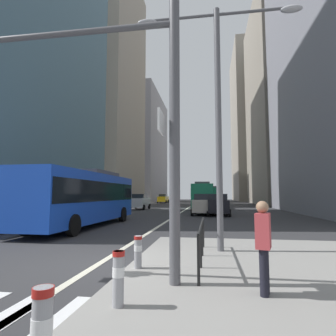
% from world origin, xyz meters
% --- Properties ---
extents(ground_plane, '(160.00, 160.00, 0.00)m').
position_xyz_m(ground_plane, '(0.00, 20.00, 0.00)').
color(ground_plane, '#303033').
extents(median_island, '(9.00, 10.00, 0.15)m').
position_xyz_m(median_island, '(5.50, -1.00, 0.07)').
color(median_island, gray).
rests_on(median_island, ground).
extents(lane_centre_line, '(0.20, 80.00, 0.01)m').
position_xyz_m(lane_centre_line, '(0.00, 30.00, 0.01)').
color(lane_centre_line, beige).
rests_on(lane_centre_line, ground).
extents(office_tower_left_near, '(12.14, 19.51, 38.17)m').
position_xyz_m(office_tower_left_near, '(-16.00, 15.39, 19.09)').
color(office_tower_left_near, slate).
rests_on(office_tower_left_near, ground).
extents(office_tower_left_mid, '(11.33, 17.64, 43.28)m').
position_xyz_m(office_tower_left_mid, '(-16.00, 39.59, 21.64)').
color(office_tower_left_mid, gray).
rests_on(office_tower_left_mid, ground).
extents(office_tower_left_far, '(11.30, 25.19, 29.30)m').
position_xyz_m(office_tower_left_far, '(-16.00, 66.68, 14.65)').
color(office_tower_left_far, gray).
rests_on(office_tower_left_far, ground).
extents(office_tower_right_mid, '(10.44, 22.79, 39.63)m').
position_xyz_m(office_tower_right_mid, '(17.00, 47.99, 19.81)').
color(office_tower_right_mid, gray).
rests_on(office_tower_right_mid, ground).
extents(office_tower_right_far, '(13.21, 22.30, 44.86)m').
position_xyz_m(office_tower_right_far, '(17.00, 76.14, 22.43)').
color(office_tower_right_far, gray).
rests_on(office_tower_right_far, ground).
extents(city_bus_blue_oncoming, '(2.77, 10.98, 3.40)m').
position_xyz_m(city_bus_blue_oncoming, '(-4.32, 8.07, 1.84)').
color(city_bus_blue_oncoming, blue).
rests_on(city_bus_blue_oncoming, ground).
extents(city_bus_red_receding, '(2.78, 10.72, 3.40)m').
position_xyz_m(city_bus_red_receding, '(2.11, 28.88, 1.84)').
color(city_bus_red_receding, '#198456').
rests_on(city_bus_red_receding, ground).
extents(city_bus_red_distant, '(2.92, 11.31, 3.40)m').
position_xyz_m(city_bus_red_distant, '(3.45, 47.52, 1.84)').
color(city_bus_red_distant, '#198456').
rests_on(city_bus_red_distant, ground).
extents(car_oncoming_mid, '(2.07, 4.30, 1.94)m').
position_xyz_m(car_oncoming_mid, '(-5.84, 27.04, 0.99)').
color(car_oncoming_mid, silver).
rests_on(car_oncoming_mid, ground).
extents(car_receding_near, '(2.15, 4.11, 1.94)m').
position_xyz_m(car_receding_near, '(2.42, 18.47, 0.99)').
color(car_receding_near, '#B2A899').
rests_on(car_receding_near, ground).
extents(car_receding_far, '(2.17, 4.52, 1.94)m').
position_xyz_m(car_receding_far, '(3.82, 18.19, 0.99)').
color(car_receding_far, black).
rests_on(car_receding_far, ground).
extents(car_oncoming_far, '(2.17, 4.12, 1.94)m').
position_xyz_m(car_oncoming_far, '(-7.10, 52.36, 0.99)').
color(car_oncoming_far, gold).
rests_on(car_oncoming_far, ground).
extents(traffic_signal_gantry, '(6.27, 0.65, 6.00)m').
position_xyz_m(traffic_signal_gantry, '(0.24, -1.90, 4.12)').
color(traffic_signal_gantry, '#515156').
rests_on(traffic_signal_gantry, median_island).
extents(street_lamp_post, '(5.50, 0.32, 8.00)m').
position_xyz_m(street_lamp_post, '(3.34, 1.50, 5.28)').
color(street_lamp_post, '#56565B').
rests_on(street_lamp_post, median_island).
extents(bollard_front, '(0.20, 0.20, 0.90)m').
position_xyz_m(bollard_front, '(1.51, -5.00, 0.65)').
color(bollard_front, '#99999E').
rests_on(bollard_front, median_island).
extents(bollard_left, '(0.20, 0.20, 0.85)m').
position_xyz_m(bollard_left, '(1.58, -3.09, 0.63)').
color(bollard_left, '#99999E').
rests_on(bollard_left, median_island).
extents(bollard_right, '(0.20, 0.20, 0.75)m').
position_xyz_m(bollard_right, '(1.31, -0.84, 0.57)').
color(bollard_right, '#99999E').
rests_on(bollard_right, median_island).
extents(pedestrian_railing, '(0.06, 4.00, 0.98)m').
position_xyz_m(pedestrian_railing, '(2.80, 0.07, 0.87)').
color(pedestrian_railing, black).
rests_on(pedestrian_railing, median_island).
extents(pedestrian_far, '(0.34, 0.43, 1.64)m').
position_xyz_m(pedestrian_far, '(3.97, -2.22, 1.05)').
color(pedestrian_far, black).
rests_on(pedestrian_far, median_island).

